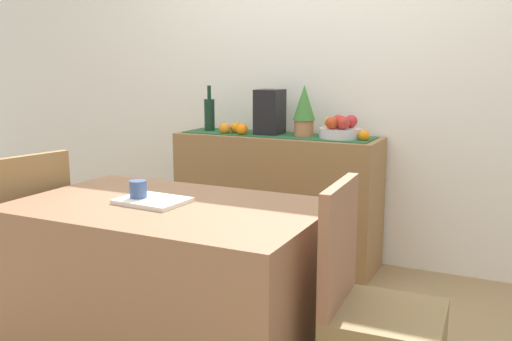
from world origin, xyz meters
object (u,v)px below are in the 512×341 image
(coffee_maker, at_px, (270,112))
(wine_bottle, at_px, (209,114))
(potted_plant, at_px, (304,109))
(chair_near_window, at_px, (20,277))
(fruit_bowl, at_px, (340,133))
(open_book, at_px, (153,201))
(sideboard_console, at_px, (277,199))
(dining_table, at_px, (171,288))
(coffee_cup, at_px, (138,191))

(coffee_maker, bearing_deg, wine_bottle, 180.00)
(potted_plant, xyz_separation_m, chair_near_window, (-0.94, -1.47, -0.76))
(fruit_bowl, xyz_separation_m, open_book, (-0.35, -1.48, -0.14))
(potted_plant, height_order, open_book, potted_plant)
(sideboard_console, distance_m, wine_bottle, 0.75)
(coffee_maker, bearing_deg, dining_table, -82.22)
(fruit_bowl, distance_m, potted_plant, 0.28)
(potted_plant, height_order, dining_table, potted_plant)
(chair_near_window, bearing_deg, dining_table, 0.21)
(fruit_bowl, relative_size, coffee_cup, 2.84)
(fruit_bowl, relative_size, chair_near_window, 0.29)
(dining_table, height_order, chair_near_window, chair_near_window)
(fruit_bowl, distance_m, wine_bottle, 0.94)
(wine_bottle, height_order, coffee_maker, wine_bottle)
(coffee_maker, xyz_separation_m, open_book, (0.13, -1.48, -0.25))
(wine_bottle, distance_m, potted_plant, 0.70)
(potted_plant, height_order, chair_near_window, potted_plant)
(fruit_bowl, height_order, wine_bottle, wine_bottle)
(wine_bottle, bearing_deg, potted_plant, 0.00)
(sideboard_console, relative_size, potted_plant, 4.09)
(coffee_maker, distance_m, open_book, 1.51)
(sideboard_console, relative_size, chair_near_window, 1.50)
(fruit_bowl, distance_m, coffee_cup, 1.55)
(fruit_bowl, height_order, coffee_cup, fruit_bowl)
(potted_plant, xyz_separation_m, coffee_cup, (-0.18, -1.49, -0.24))
(coffee_maker, bearing_deg, coffee_cup, -87.55)
(coffee_maker, height_order, coffee_cup, coffee_maker)
(coffee_maker, distance_m, chair_near_window, 1.79)
(coffee_maker, distance_m, potted_plant, 0.24)
(fruit_bowl, distance_m, chair_near_window, 1.99)
(wine_bottle, xyz_separation_m, potted_plant, (0.69, 0.00, 0.06))
(fruit_bowl, height_order, chair_near_window, fruit_bowl)
(fruit_bowl, bearing_deg, chair_near_window, -128.71)
(wine_bottle, distance_m, chair_near_window, 1.65)
(dining_table, relative_size, coffee_cup, 14.04)
(sideboard_console, height_order, potted_plant, potted_plant)
(coffee_maker, height_order, chair_near_window, coffee_maker)
(wine_bottle, distance_m, coffee_maker, 0.46)
(sideboard_console, distance_m, dining_table, 1.48)
(chair_near_window, bearing_deg, fruit_bowl, 51.29)
(open_book, xyz_separation_m, coffee_cup, (-0.06, -0.01, 0.04))
(wine_bottle, relative_size, open_book, 1.12)
(sideboard_console, height_order, fruit_bowl, fruit_bowl)
(dining_table, bearing_deg, coffee_maker, 97.78)
(chair_near_window, bearing_deg, wine_bottle, 80.51)
(wine_bottle, relative_size, dining_table, 0.25)
(sideboard_console, xyz_separation_m, chair_near_window, (-0.75, -1.47, -0.16))
(fruit_bowl, bearing_deg, potted_plant, 180.00)
(coffee_maker, bearing_deg, fruit_bowl, 0.00)
(sideboard_console, height_order, coffee_maker, coffee_maker)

